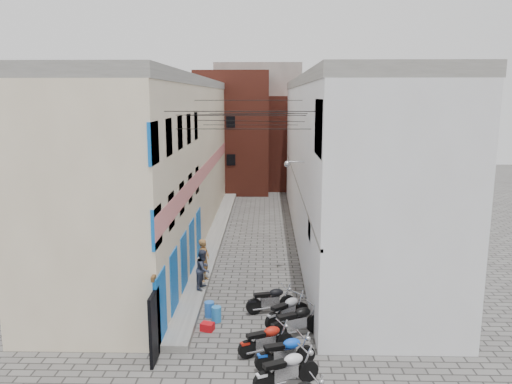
# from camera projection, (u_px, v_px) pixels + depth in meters

# --- Properties ---
(ground) EXTENTS (90.00, 90.00, 0.00)m
(ground) POSITION_uv_depth(u_px,v_px,m) (238.00, 354.00, 15.70)
(ground) COLOR #575452
(ground) RESTS_ON ground
(plinth) EXTENTS (0.90, 26.00, 0.25)m
(plinth) POSITION_uv_depth(u_px,v_px,m) (216.00, 236.00, 28.48)
(plinth) COLOR slate
(plinth) RESTS_ON ground
(building_left) EXTENTS (5.10, 27.00, 9.00)m
(building_left) POSITION_uv_depth(u_px,v_px,m) (162.00, 160.00, 27.67)
(building_left) COLOR beige
(building_left) RESTS_ON ground
(building_right) EXTENTS (5.94, 26.00, 9.00)m
(building_right) POSITION_uv_depth(u_px,v_px,m) (342.00, 160.00, 27.50)
(building_right) COLOR white
(building_right) RESTS_ON ground
(building_far_brick_left) EXTENTS (6.00, 6.00, 10.00)m
(building_far_brick_left) POSITION_uv_depth(u_px,v_px,m) (233.00, 132.00, 42.29)
(building_far_brick_left) COLOR maroon
(building_far_brick_left) RESTS_ON ground
(building_far_brick_right) EXTENTS (5.00, 6.00, 8.00)m
(building_far_brick_right) POSITION_uv_depth(u_px,v_px,m) (291.00, 142.00, 44.33)
(building_far_brick_right) COLOR maroon
(building_far_brick_right) RESTS_ON ground
(building_far_concrete) EXTENTS (8.00, 5.00, 11.00)m
(building_far_concrete) POSITION_uv_depth(u_px,v_px,m) (258.00, 122.00, 48.04)
(building_far_concrete) COLOR slate
(building_far_concrete) RESTS_ON ground
(far_shopfront) EXTENTS (2.00, 0.30, 2.40)m
(far_shopfront) POSITION_uv_depth(u_px,v_px,m) (256.00, 182.00, 40.21)
(far_shopfront) COLOR black
(far_shopfront) RESTS_ON ground
(overhead_wires) EXTENTS (5.80, 13.02, 1.32)m
(overhead_wires) POSITION_uv_depth(u_px,v_px,m) (247.00, 116.00, 21.86)
(overhead_wires) COLOR black
(overhead_wires) RESTS_ON ground
(motorcycle_b) EXTENTS (2.09, 1.43, 1.16)m
(motorcycle_b) POSITION_uv_depth(u_px,v_px,m) (287.00, 368.00, 13.82)
(motorcycle_b) COLOR silver
(motorcycle_b) RESTS_ON ground
(motorcycle_c) EXTENTS (2.00, 1.19, 1.10)m
(motorcycle_c) POSITION_uv_depth(u_px,v_px,m) (285.00, 351.00, 14.82)
(motorcycle_c) COLOR blue
(motorcycle_c) RESTS_ON ground
(motorcycle_d) EXTENTS (1.95, 1.32, 1.09)m
(motorcycle_d) POSITION_uv_depth(u_px,v_px,m) (266.00, 338.00, 15.60)
(motorcycle_d) COLOR #AC180C
(motorcycle_d) RESTS_ON ground
(motorcycle_e) EXTENTS (2.16, 1.51, 1.20)m
(motorcycle_e) POSITION_uv_depth(u_px,v_px,m) (297.00, 319.00, 16.76)
(motorcycle_e) COLOR black
(motorcycle_e) RESTS_ON ground
(motorcycle_f) EXTENTS (1.90, 1.75, 1.14)m
(motorcycle_f) POSITION_uv_depth(u_px,v_px,m) (287.00, 309.00, 17.67)
(motorcycle_f) COLOR #9C9CA0
(motorcycle_f) RESTS_ON ground
(motorcycle_g) EXTENTS (2.02, 1.13, 1.11)m
(motorcycle_g) POSITION_uv_depth(u_px,v_px,m) (271.00, 298.00, 18.64)
(motorcycle_g) COLOR black
(motorcycle_g) RESTS_ON ground
(person_a) EXTENTS (0.61, 0.76, 1.82)m
(person_a) POSITION_uv_depth(u_px,v_px,m) (204.00, 260.00, 21.14)
(person_a) COLOR #9A6938
(person_a) RESTS_ON plinth
(person_b) EXTENTS (0.79, 0.92, 1.63)m
(person_b) POSITION_uv_depth(u_px,v_px,m) (203.00, 269.00, 20.30)
(person_b) COLOR #33394C
(person_b) RESTS_ON plinth
(water_jug_near) EXTENTS (0.44, 0.44, 0.56)m
(water_jug_near) POSITION_uv_depth(u_px,v_px,m) (216.00, 314.00, 17.93)
(water_jug_near) COLOR #2A82D4
(water_jug_near) RESTS_ON ground
(water_jug_far) EXTENTS (0.45, 0.45, 0.57)m
(water_jug_far) POSITION_uv_depth(u_px,v_px,m) (209.00, 309.00, 18.32)
(water_jug_far) COLOR blue
(water_jug_far) RESTS_ON ground
(red_crate) EXTENTS (0.52, 0.44, 0.27)m
(red_crate) POSITION_uv_depth(u_px,v_px,m) (207.00, 327.00, 17.26)
(red_crate) COLOR red
(red_crate) RESTS_ON ground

